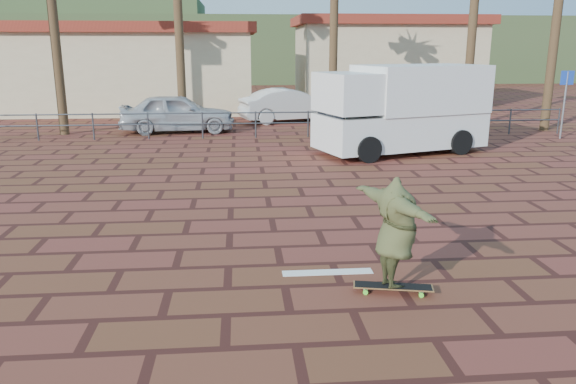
% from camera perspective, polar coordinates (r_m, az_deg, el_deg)
% --- Properties ---
extents(ground, '(120.00, 120.00, 0.00)m').
position_cam_1_polar(ground, '(9.82, -1.11, -5.60)').
color(ground, maroon).
rests_on(ground, ground).
extents(paint_stripe, '(1.40, 0.22, 0.01)m').
position_cam_1_polar(paint_stripe, '(8.78, 4.04, -8.13)').
color(paint_stripe, white).
rests_on(paint_stripe, ground).
extents(guardrail, '(24.06, 0.06, 1.00)m').
position_cam_1_polar(guardrail, '(21.38, -3.31, 7.33)').
color(guardrail, '#47494F').
rests_on(guardrail, ground).
extents(building_west, '(12.60, 7.60, 4.50)m').
position_cam_1_polar(building_west, '(31.68, -15.10, 12.15)').
color(building_west, beige).
rests_on(building_west, ground).
extents(building_east, '(10.60, 6.60, 5.00)m').
position_cam_1_polar(building_east, '(34.30, 9.84, 13.02)').
color(building_east, beige).
rests_on(building_east, ground).
extents(hill_front, '(70.00, 18.00, 6.00)m').
position_cam_1_polar(hill_front, '(59.20, -4.50, 14.24)').
color(hill_front, '#384C28').
rests_on(hill_front, ground).
extents(hill_back, '(35.00, 14.00, 8.00)m').
position_cam_1_polar(hill_back, '(68.62, -23.87, 13.96)').
color(hill_back, '#384C28').
rests_on(hill_back, ground).
extents(longboard, '(1.14, 0.47, 0.11)m').
position_cam_1_polar(longboard, '(8.19, 10.62, -9.44)').
color(longboard, olive).
rests_on(longboard, ground).
extents(skateboarder, '(1.06, 2.02, 1.58)m').
position_cam_1_polar(skateboarder, '(7.90, 10.89, -4.06)').
color(skateboarder, '#484B28').
rests_on(skateboarder, longboard).
extents(campervan, '(5.82, 3.79, 2.80)m').
position_cam_1_polar(campervan, '(18.64, 11.53, 8.43)').
color(campervan, silver).
rests_on(campervan, ground).
extents(car_silver, '(4.62, 2.09, 1.54)m').
position_cam_1_polar(car_silver, '(23.21, -11.17, 7.89)').
color(car_silver, '#B2B5B9').
rests_on(car_silver, ground).
extents(car_white, '(4.83, 2.73, 1.51)m').
position_cam_1_polar(car_white, '(25.93, 0.23, 8.81)').
color(car_white, silver).
rests_on(car_white, ground).
extents(street_sign, '(0.51, 0.07, 2.51)m').
position_cam_1_polar(street_sign, '(23.40, 26.37, 9.13)').
color(street_sign, gray).
rests_on(street_sign, ground).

